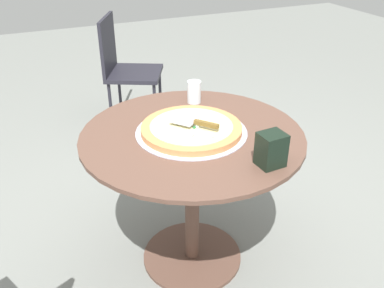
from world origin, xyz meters
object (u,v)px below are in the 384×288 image
(napkin_dispenser, at_px, (271,150))
(patio_chair_far, at_px, (124,65))
(drinking_cup, at_px, (194,92))
(patio_table, at_px, (192,169))
(pizza_on_tray, at_px, (192,129))
(pizza_server, at_px, (195,122))

(napkin_dispenser, xyz_separation_m, patio_chair_far, (0.03, -1.93, -0.27))
(drinking_cup, height_order, patio_chair_far, patio_chair_far)
(patio_table, distance_m, patio_chair_far, 1.59)
(pizza_on_tray, xyz_separation_m, napkin_dispenser, (-0.16, 0.35, 0.05))
(pizza_server, distance_m, drinking_cup, 0.33)
(patio_table, bearing_deg, patio_chair_far, -94.63)
(pizza_on_tray, bearing_deg, napkin_dispenser, 114.33)
(pizza_on_tray, relative_size, napkin_dispenser, 3.67)
(patio_table, relative_size, pizza_on_tray, 2.00)
(pizza_on_tray, height_order, patio_chair_far, patio_chair_far)
(pizza_server, height_order, drinking_cup, drinking_cup)
(napkin_dispenser, bearing_deg, patio_table, -68.45)
(napkin_dispenser, bearing_deg, drinking_cup, -91.58)
(patio_chair_far, bearing_deg, drinking_cup, 90.50)
(patio_table, height_order, drinking_cup, drinking_cup)
(drinking_cup, bearing_deg, patio_chair_far, -89.50)
(patio_table, distance_m, pizza_server, 0.23)
(pizza_on_tray, distance_m, patio_chair_far, 1.59)
(pizza_on_tray, bearing_deg, patio_table, 69.42)
(napkin_dispenser, distance_m, patio_chair_far, 1.95)
(pizza_server, bearing_deg, napkin_dispenser, 114.56)
(patio_table, distance_m, drinking_cup, 0.40)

